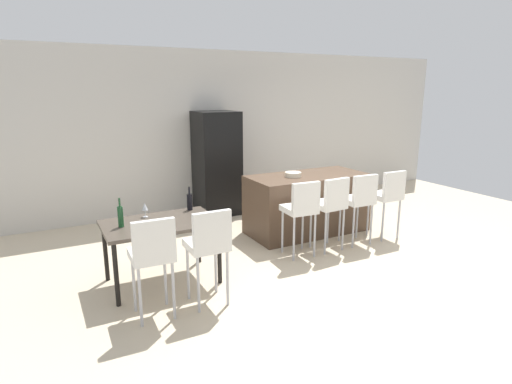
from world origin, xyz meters
The scene contains 15 objects.
ground_plane centered at (0.00, 0.00, 0.00)m, with size 10.00×10.00×0.00m, color beige.
back_wall centered at (0.00, 2.72, 1.45)m, with size 10.00×0.12×2.90m, color beige.
kitchen_island centered at (0.28, 0.65, 0.46)m, with size 1.87×0.87×0.92m, color #4C3828.
bar_chair_left centered at (-0.38, -0.16, 0.70)m, with size 0.42×0.42×1.05m.
bar_chair_middle centered at (0.10, -0.16, 0.70)m, with size 0.42×0.42×1.05m.
bar_chair_right centered at (0.61, -0.16, 0.70)m, with size 0.42×0.42×1.05m.
bar_chair_far centered at (1.17, -0.16, 0.70)m, with size 0.40×0.40×1.05m.
dining_table centered at (-2.25, -0.05, 0.67)m, with size 1.28×0.81×0.74m.
dining_chair_near centered at (-2.54, -0.82, 0.70)m, with size 0.41×0.41×1.05m.
dining_chair_far centered at (-1.96, -0.82, 0.70)m, with size 0.40×0.40×1.05m.
wine_bottle_middle centered at (-2.67, -0.03, 0.86)m, with size 0.06×0.06×0.33m.
wine_bottle_near centered at (-1.78, 0.26, 0.85)m, with size 0.07×0.07×0.30m.
wine_glass_left centered at (-2.35, 0.22, 0.86)m, with size 0.07×0.07×0.17m.
refrigerator centered at (-0.57, 2.28, 0.92)m, with size 0.72×0.68×1.84m, color black.
fruit_bowl centered at (0.00, 0.65, 0.96)m, with size 0.25×0.25×0.07m, color beige.
Camera 1 is at (-3.42, -4.61, 2.22)m, focal length 29.46 mm.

